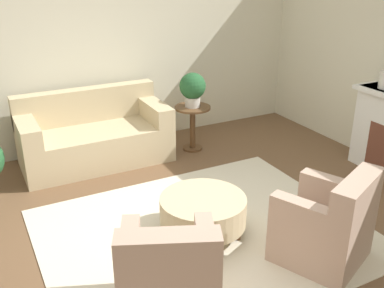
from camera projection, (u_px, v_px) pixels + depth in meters
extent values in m
plane|color=brown|center=(204.00, 234.00, 4.52)|extent=(16.00, 16.00, 0.00)
cube|color=beige|center=(108.00, 48.00, 6.29)|extent=(9.51, 0.12, 2.80)
cube|color=beige|center=(204.00, 233.00, 4.52)|extent=(3.14, 2.59, 0.01)
cube|color=#C6B289|center=(96.00, 146.00, 6.02)|extent=(1.93, 0.92, 0.48)
cube|color=#C6B289|center=(86.00, 105.00, 6.13)|extent=(1.93, 0.20, 0.46)
cube|color=#C6B289|center=(27.00, 131.00, 5.50)|extent=(0.24, 0.88, 0.25)
cube|color=#C6B289|center=(154.00, 111.00, 6.22)|extent=(0.24, 0.88, 0.25)
cube|color=brown|center=(107.00, 172.00, 5.75)|extent=(1.74, 0.05, 0.06)
cube|color=tan|center=(169.00, 264.00, 3.03)|extent=(0.74, 0.47, 0.48)
cube|color=tan|center=(207.00, 251.00, 3.35)|extent=(0.40, 0.68, 0.26)
cube|color=tan|center=(129.00, 254.00, 3.32)|extent=(0.40, 0.68, 0.26)
cube|color=brown|center=(169.00, 280.00, 3.82)|extent=(0.61, 0.30, 0.06)
cube|color=tan|center=(321.00, 237.00, 4.09)|extent=(0.95, 0.95, 0.41)
cube|color=tan|center=(356.00, 204.00, 3.77)|extent=(0.74, 0.47, 0.48)
cube|color=tan|center=(335.00, 192.00, 4.18)|extent=(0.40, 0.68, 0.26)
cube|color=tan|center=(308.00, 218.00, 3.77)|extent=(0.40, 0.68, 0.26)
cube|color=brown|center=(286.00, 240.00, 4.35)|extent=(0.61, 0.30, 0.06)
cylinder|color=#C6B289|center=(203.00, 210.00, 4.42)|extent=(0.86, 0.86, 0.28)
cylinder|color=brown|center=(192.00, 248.00, 4.18)|extent=(0.05, 0.05, 0.12)
cylinder|color=brown|center=(238.00, 234.00, 4.40)|extent=(0.05, 0.05, 0.12)
cylinder|color=brown|center=(169.00, 222.00, 4.60)|extent=(0.05, 0.05, 0.12)
cylinder|color=brown|center=(212.00, 210.00, 4.82)|extent=(0.05, 0.05, 0.12)
cylinder|color=brown|center=(193.00, 108.00, 6.28)|extent=(0.51, 0.51, 0.03)
cylinder|color=brown|center=(193.00, 129.00, 6.40)|extent=(0.08, 0.08, 0.62)
cylinder|color=brown|center=(193.00, 148.00, 6.52)|extent=(0.28, 0.28, 0.03)
cylinder|color=beige|center=(193.00, 102.00, 6.25)|extent=(0.21, 0.21, 0.14)
sphere|color=#23562D|center=(193.00, 86.00, 6.16)|extent=(0.37, 0.37, 0.37)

